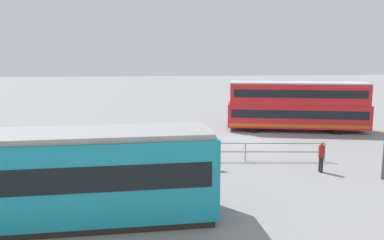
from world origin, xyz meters
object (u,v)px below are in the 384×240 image
object	(u,v)px
double_decker_bus	(297,106)
tram_yellow	(5,179)
pedestrian_near_railing	(168,147)
pedestrian_crossing	(321,155)
info_sign	(194,138)

from	to	relation	value
double_decker_bus	tram_yellow	bearing A→B (deg)	43.81
pedestrian_near_railing	pedestrian_crossing	world-z (taller)	pedestrian_near_railing
tram_yellow	pedestrian_near_railing	world-z (taller)	tram_yellow
double_decker_bus	info_sign	bearing A→B (deg)	45.07
double_decker_bus	tram_yellow	size ratio (longest dim) A/B	0.74
tram_yellow	pedestrian_near_railing	xyz separation A→B (m)	(-6.01, -7.47, -0.79)
double_decker_bus	info_sign	xyz separation A→B (m)	(9.17, 9.19, -0.39)
double_decker_bus	pedestrian_near_railing	bearing A→B (deg)	38.56
pedestrian_near_railing	info_sign	bearing A→B (deg)	149.23
double_decker_bus	info_sign	distance (m)	12.99
double_decker_bus	tram_yellow	xyz separation A→B (m)	(16.53, 15.86, -0.24)
tram_yellow	info_sign	xyz separation A→B (m)	(-7.36, -6.67, -0.15)
tram_yellow	pedestrian_near_railing	bearing A→B (deg)	-128.80
pedestrian_near_railing	pedestrian_crossing	size ratio (longest dim) A/B	1.03
tram_yellow	double_decker_bus	bearing A→B (deg)	-136.19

